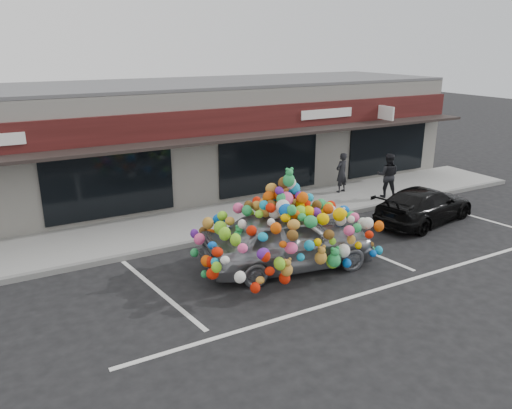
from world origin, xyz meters
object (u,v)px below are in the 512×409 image
pedestrian_b (388,175)px  black_sedan (424,205)px  pedestrian_a (342,173)px  toy_car (289,233)px

pedestrian_b → black_sedan: bearing=119.0°
black_sedan → pedestrian_a: bearing=-3.5°
black_sedan → pedestrian_b: pedestrian_b is taller
pedestrian_a → pedestrian_b: size_ratio=0.93×
black_sedan → pedestrian_a: pedestrian_a is taller
toy_car → pedestrian_a: 7.09m
black_sedan → pedestrian_b: bearing=-25.0°
toy_car → pedestrian_a: (5.40, 4.59, -0.03)m
pedestrian_a → pedestrian_b: pedestrian_b is taller
toy_car → black_sedan: toy_car is taller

